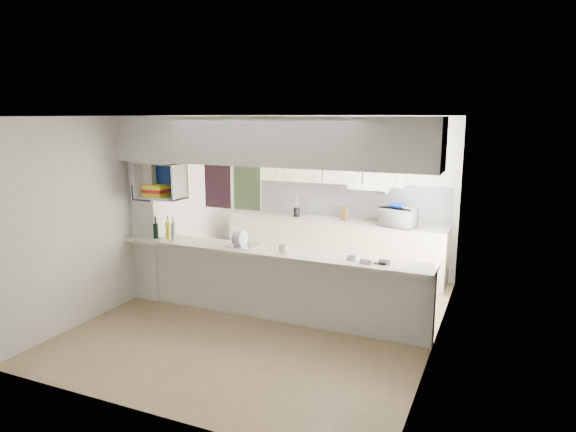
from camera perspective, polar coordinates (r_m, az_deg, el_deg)
The scene contains 16 objects.
floor at distance 6.86m, azimuth -2.20°, elevation -11.22°, with size 4.80×4.80×0.00m, color #9A8159.
ceiling at distance 6.34m, azimuth -2.38°, elevation 11.04°, with size 4.80×4.80×0.00m, color white.
wall_back at distance 8.67m, azimuth 4.63°, elevation 2.45°, with size 4.20×4.20×0.00m, color silver.
wall_left at distance 7.61m, azimuth -16.68°, elevation 0.78°, with size 4.80×4.80×0.00m, color silver.
wall_right at distance 5.90m, azimuth 16.43°, elevation -2.18°, with size 4.80×4.80×0.00m, color silver.
servery_partition at distance 6.49m, azimuth -3.69°, elevation 2.70°, with size 4.20×0.50×2.60m.
cubby_shelf at distance 7.17m, azimuth -13.91°, elevation 3.63°, with size 0.65×0.35×0.50m.
kitchen_run at distance 8.46m, azimuth 5.02°, elevation -1.04°, with size 3.60×0.63×2.24m.
microwave at distance 8.06m, azimuth 12.16°, elevation -0.12°, with size 0.53×0.36×0.29m, color white.
bowl at distance 8.02m, azimuth 11.95°, elevation 1.12°, with size 0.25×0.25×0.06m, color navy.
dish_rack at distance 6.74m, azimuth -5.13°, elevation -2.66°, with size 0.44×0.35×0.22m.
cup at distance 6.38m, azimuth -0.51°, elevation -3.62°, with size 0.13×0.13×0.10m, color white.
wine_bottles at distance 7.30m, azimuth -13.39°, elevation -1.54°, with size 0.37×0.15×0.34m.
plastic_tubs at distance 6.12m, azimuth 8.62°, elevation -4.74°, with size 0.54×0.22×0.07m.
utensil_jar at distance 8.66m, azimuth 0.96°, elevation 0.43°, with size 0.11×0.11×0.15m, color black.
knife_block at distance 8.40m, azimuth 6.28°, elevation 0.29°, with size 0.11×0.09×0.22m, color brown.
Camera 1 is at (2.76, -5.71, 2.63)m, focal length 32.00 mm.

